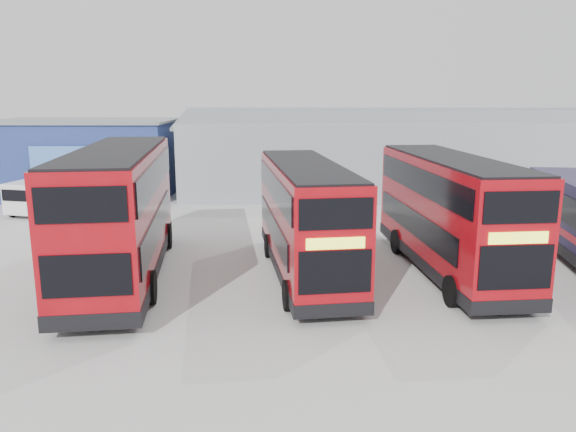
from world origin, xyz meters
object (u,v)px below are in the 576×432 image
at_px(office_block, 86,157).
at_px(double_decker_left, 120,215).
at_px(panel_van, 42,194).
at_px(double_decker_centre, 306,220).
at_px(double_decker_right, 449,215).
at_px(maintenance_shed, 398,154).

height_order(office_block, double_decker_left, office_block).
bearing_deg(office_block, panel_van, -93.97).
bearing_deg(double_decker_centre, double_decker_left, 175.02).
distance_m(double_decker_left, double_decker_right, 12.54).
height_order(office_block, double_decker_right, office_block).
distance_m(office_block, double_decker_centre, 23.23).
relative_size(maintenance_shed, double_decker_centre, 2.91).
bearing_deg(double_decker_centre, double_decker_right, -3.27).
height_order(maintenance_shed, panel_van, maintenance_shed).
bearing_deg(panel_van, maintenance_shed, 33.31).
bearing_deg(office_block, maintenance_shed, 5.21).
relative_size(double_decker_left, double_decker_right, 1.09).
bearing_deg(panel_van, double_decker_centre, -24.39).
bearing_deg(double_decker_left, panel_van, -63.02).
height_order(office_block, maintenance_shed, maintenance_shed).
bearing_deg(double_decker_right, office_block, 133.59).
distance_m(maintenance_shed, double_decker_centre, 21.20).
distance_m(office_block, panel_van, 6.49).
height_order(double_decker_centre, panel_van, double_decker_centre).
height_order(double_decker_centre, double_decker_right, double_decker_right).
relative_size(double_decker_left, double_decker_centre, 1.13).
distance_m(double_decker_centre, double_decker_right, 5.59).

